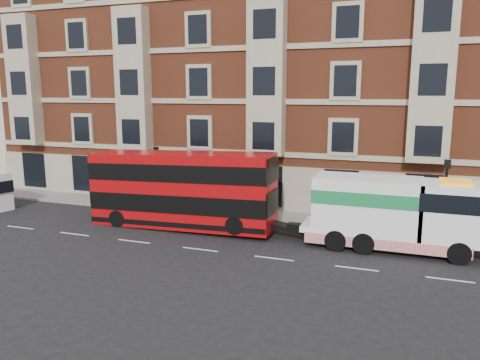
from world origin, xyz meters
name	(u,v)px	position (x,y,z in m)	size (l,w,h in m)	color
ground	(200,249)	(0.00, 0.00, 0.00)	(120.00, 120.00, 0.00)	black
sidewalk	(247,214)	(0.00, 7.50, 0.07)	(90.00, 3.00, 0.15)	slate
victorian_terrace	(284,67)	(0.50, 15.00, 10.07)	(45.00, 12.00, 20.40)	brown
lamp_post_west	(157,174)	(-6.00, 6.20, 2.68)	(0.35, 0.15, 4.35)	black
lamp_post_east	(445,192)	(12.00, 6.20, 2.68)	(0.35, 0.15, 4.35)	black
double_decker_bus	(182,189)	(-2.71, 3.33, 2.43)	(11.31, 2.60, 4.58)	#AA090C
tow_truck	(392,212)	(9.35, 3.33, 2.00)	(9.05, 2.68, 3.77)	white
pedestrian	(96,187)	(-12.24, 7.86, 1.02)	(0.63, 0.42, 1.74)	#1F1932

